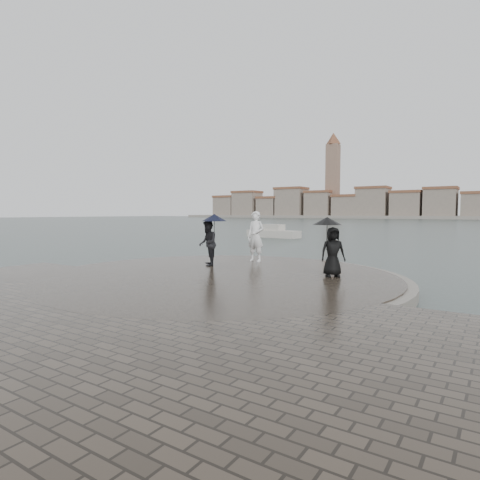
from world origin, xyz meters
The scene contains 7 objects.
ground centered at (0.00, 0.00, 0.00)m, with size 400.00×400.00×0.00m, color #2B3835.
kerb_ring centered at (0.00, 3.50, 0.16)m, with size 12.50×12.50×0.32m, color gray.
quay_tip centered at (0.00, 3.50, 0.18)m, with size 11.90×11.90×0.36m, color #2D261E.
statue centered at (-0.75, 7.16, 1.44)m, with size 0.79×0.52×2.15m, color white.
visitor_left centered at (-1.59, 5.01, 1.47)m, with size 1.29×1.16×2.04m.
visitor_right centered at (3.37, 5.12, 1.44)m, with size 1.20×1.02×1.95m.
far_skyline centered at (-6.29, 160.71, 5.61)m, with size 260.00×20.00×37.00m.
Camera 1 is at (8.05, -7.44, 2.46)m, focal length 30.00 mm.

